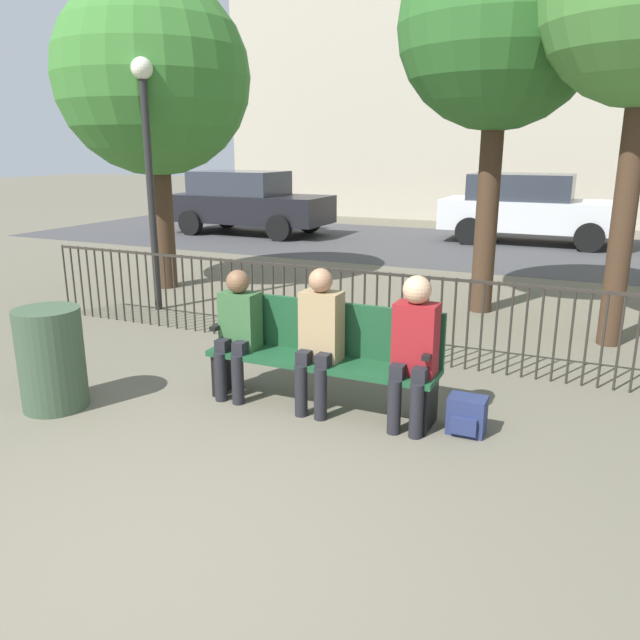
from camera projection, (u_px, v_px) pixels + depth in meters
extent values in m
plane|color=#605B4C|center=(153.00, 555.00, 3.50)|extent=(80.00, 80.00, 0.00)
cube|color=#194728|center=(320.00, 362.00, 5.39)|extent=(2.06, 0.45, 0.05)
cube|color=#194728|center=(329.00, 327.00, 5.49)|extent=(2.06, 0.05, 0.47)
cube|color=black|center=(226.00, 370.00, 5.84)|extent=(0.06, 0.38, 0.40)
cube|color=black|center=(429.00, 404.00, 5.06)|extent=(0.06, 0.38, 0.40)
cube|color=black|center=(224.00, 324.00, 5.72)|extent=(0.06, 0.38, 0.04)
cube|color=black|center=(431.00, 352.00, 4.94)|extent=(0.06, 0.38, 0.04)
cylinder|color=black|center=(221.00, 377.00, 5.60)|extent=(0.11, 0.11, 0.45)
cylinder|color=black|center=(238.00, 380.00, 5.53)|extent=(0.11, 0.11, 0.45)
cube|color=black|center=(226.00, 345.00, 5.61)|extent=(0.11, 0.20, 0.12)
cube|color=black|center=(243.00, 347.00, 5.54)|extent=(0.11, 0.20, 0.12)
cube|color=#335B33|center=(240.00, 320.00, 5.63)|extent=(0.34, 0.22, 0.51)
sphere|color=brown|center=(238.00, 281.00, 5.52)|extent=(0.21, 0.21, 0.21)
cylinder|color=black|center=(301.00, 391.00, 5.28)|extent=(0.11, 0.11, 0.45)
cylinder|color=black|center=(320.00, 394.00, 5.21)|extent=(0.11, 0.11, 0.45)
cube|color=black|center=(306.00, 356.00, 5.29)|extent=(0.11, 0.20, 0.12)
cube|color=black|center=(325.00, 359.00, 5.22)|extent=(0.11, 0.20, 0.12)
cube|color=#997F59|center=(322.00, 326.00, 5.30)|extent=(0.34, 0.22, 0.60)
sphere|color=#A37556|center=(321.00, 280.00, 5.17)|extent=(0.20, 0.20, 0.20)
cylinder|color=black|center=(394.00, 407.00, 4.95)|extent=(0.11, 0.11, 0.45)
cylinder|color=black|center=(416.00, 411.00, 4.88)|extent=(0.11, 0.11, 0.45)
cube|color=black|center=(399.00, 370.00, 4.96)|extent=(0.11, 0.20, 0.12)
cube|color=black|center=(421.00, 374.00, 4.89)|extent=(0.11, 0.20, 0.12)
cube|color=maroon|center=(416.00, 339.00, 4.97)|extent=(0.34, 0.22, 0.58)
sphere|color=tan|center=(417.00, 290.00, 4.84)|extent=(0.23, 0.23, 0.23)
cube|color=navy|center=(467.00, 415.00, 4.97)|extent=(0.29, 0.21, 0.31)
cube|color=navy|center=(463.00, 426.00, 4.88)|extent=(0.21, 0.04, 0.14)
cylinder|color=#2D2823|center=(66.00, 280.00, 8.50)|extent=(0.02, 0.02, 0.95)
cylinder|color=#2D2823|center=(73.00, 280.00, 8.44)|extent=(0.02, 0.02, 0.95)
cylinder|color=#2D2823|center=(81.00, 281.00, 8.38)|extent=(0.02, 0.02, 0.95)
cylinder|color=#2D2823|center=(89.00, 282.00, 8.33)|extent=(0.02, 0.02, 0.95)
cylinder|color=#2D2823|center=(97.00, 283.00, 8.27)|extent=(0.02, 0.02, 0.95)
cylinder|color=#2D2823|center=(105.00, 284.00, 8.22)|extent=(0.02, 0.02, 0.95)
cylinder|color=#2D2823|center=(114.00, 285.00, 8.16)|extent=(0.02, 0.02, 0.95)
cylinder|color=#2D2823|center=(122.00, 286.00, 8.11)|extent=(0.02, 0.02, 0.95)
cylinder|color=#2D2823|center=(130.00, 287.00, 8.05)|extent=(0.02, 0.02, 0.95)
cylinder|color=#2D2823|center=(139.00, 288.00, 7.99)|extent=(0.02, 0.02, 0.95)
cylinder|color=#2D2823|center=(148.00, 289.00, 7.94)|extent=(0.02, 0.02, 0.95)
cylinder|color=#2D2823|center=(157.00, 290.00, 7.88)|extent=(0.02, 0.02, 0.95)
cylinder|color=#2D2823|center=(166.00, 291.00, 7.83)|extent=(0.02, 0.02, 0.95)
cylinder|color=#2D2823|center=(175.00, 292.00, 7.77)|extent=(0.02, 0.02, 0.95)
cylinder|color=#2D2823|center=(184.00, 293.00, 7.71)|extent=(0.02, 0.02, 0.95)
cylinder|color=#2D2823|center=(193.00, 294.00, 7.66)|extent=(0.02, 0.02, 0.95)
cylinder|color=#2D2823|center=(203.00, 295.00, 7.60)|extent=(0.02, 0.02, 0.95)
cylinder|color=#2D2823|center=(212.00, 296.00, 7.55)|extent=(0.02, 0.02, 0.95)
cylinder|color=#2D2823|center=(222.00, 297.00, 7.49)|extent=(0.02, 0.02, 0.95)
cylinder|color=#2D2823|center=(232.00, 298.00, 7.44)|extent=(0.02, 0.02, 0.95)
cylinder|color=#2D2823|center=(242.00, 300.00, 7.38)|extent=(0.02, 0.02, 0.95)
cylinder|color=#2D2823|center=(252.00, 301.00, 7.32)|extent=(0.02, 0.02, 0.95)
cylinder|color=#2D2823|center=(263.00, 302.00, 7.27)|extent=(0.02, 0.02, 0.95)
cylinder|color=#2D2823|center=(273.00, 303.00, 7.21)|extent=(0.02, 0.02, 0.95)
cylinder|color=#2D2823|center=(284.00, 304.00, 7.16)|extent=(0.02, 0.02, 0.95)
cylinder|color=#2D2823|center=(295.00, 306.00, 7.10)|extent=(0.02, 0.02, 0.95)
cylinder|color=#2D2823|center=(306.00, 307.00, 7.04)|extent=(0.02, 0.02, 0.95)
cylinder|color=#2D2823|center=(317.00, 308.00, 6.99)|extent=(0.02, 0.02, 0.95)
cylinder|color=#2D2823|center=(329.00, 309.00, 6.93)|extent=(0.02, 0.02, 0.95)
cylinder|color=#2D2823|center=(340.00, 311.00, 6.88)|extent=(0.02, 0.02, 0.95)
cylinder|color=#2D2823|center=(352.00, 312.00, 6.82)|extent=(0.02, 0.02, 0.95)
cylinder|color=#2D2823|center=(364.00, 313.00, 6.77)|extent=(0.02, 0.02, 0.95)
cylinder|color=#2D2823|center=(376.00, 315.00, 6.71)|extent=(0.02, 0.02, 0.95)
cylinder|color=#2D2823|center=(389.00, 316.00, 6.65)|extent=(0.02, 0.02, 0.95)
cylinder|color=#2D2823|center=(401.00, 318.00, 6.60)|extent=(0.02, 0.02, 0.95)
cylinder|color=#2D2823|center=(414.00, 319.00, 6.54)|extent=(0.02, 0.02, 0.95)
cylinder|color=#2D2823|center=(427.00, 321.00, 6.49)|extent=(0.02, 0.02, 0.95)
cylinder|color=#2D2823|center=(440.00, 322.00, 6.43)|extent=(0.02, 0.02, 0.95)
cylinder|color=#2D2823|center=(454.00, 324.00, 6.37)|extent=(0.02, 0.02, 0.95)
cylinder|color=#2D2823|center=(468.00, 325.00, 6.32)|extent=(0.02, 0.02, 0.95)
cylinder|color=#2D2823|center=(482.00, 327.00, 6.26)|extent=(0.02, 0.02, 0.95)
cylinder|color=#2D2823|center=(496.00, 328.00, 6.21)|extent=(0.02, 0.02, 0.95)
cylinder|color=#2D2823|center=(510.00, 330.00, 6.15)|extent=(0.02, 0.02, 0.95)
cylinder|color=#2D2823|center=(525.00, 332.00, 6.10)|extent=(0.02, 0.02, 0.95)
cylinder|color=#2D2823|center=(540.00, 333.00, 6.04)|extent=(0.02, 0.02, 0.95)
cylinder|color=#2D2823|center=(555.00, 335.00, 5.98)|extent=(0.02, 0.02, 0.95)
cylinder|color=#2D2823|center=(571.00, 337.00, 5.93)|extent=(0.02, 0.02, 0.95)
cylinder|color=#2D2823|center=(587.00, 339.00, 5.87)|extent=(0.02, 0.02, 0.95)
cylinder|color=#2D2823|center=(603.00, 340.00, 5.82)|extent=(0.02, 0.02, 0.95)
cylinder|color=#2D2823|center=(620.00, 342.00, 5.76)|extent=(0.02, 0.02, 0.95)
cylinder|color=#2D2823|center=(636.00, 344.00, 5.70)|extent=(0.02, 0.02, 0.95)
cube|color=#2D2823|center=(379.00, 273.00, 6.58)|extent=(9.00, 0.03, 0.03)
cylinder|color=#422D1E|center=(162.00, 212.00, 9.94)|extent=(0.35, 0.35, 2.44)
sphere|color=#38752D|center=(153.00, 77.00, 9.40)|extent=(2.93, 2.93, 2.93)
cylinder|color=#422D1E|center=(488.00, 203.00, 8.36)|extent=(0.30, 0.30, 2.99)
sphere|color=#2D6628|center=(500.00, 25.00, 7.77)|extent=(2.57, 2.57, 2.57)
cylinder|color=#422D1E|center=(625.00, 210.00, 6.86)|extent=(0.26, 0.26, 3.11)
cylinder|color=black|center=(151.00, 198.00, 8.43)|extent=(0.10, 0.10, 3.11)
sphere|color=silver|center=(142.00, 68.00, 7.99)|extent=(0.28, 0.28, 0.28)
cube|color=#3D3D3F|center=(498.00, 249.00, 14.03)|extent=(24.00, 6.00, 0.01)
cube|color=silver|center=(533.00, 215.00, 14.76)|extent=(4.20, 1.70, 0.70)
cube|color=#2D333D|center=(521.00, 187.00, 14.71)|extent=(2.31, 1.56, 0.60)
cylinder|color=black|center=(589.00, 238.00, 13.57)|extent=(0.64, 0.20, 0.64)
cylinder|color=black|center=(592.00, 228.00, 15.10)|extent=(0.64, 0.20, 0.64)
cylinder|color=black|center=(469.00, 231.00, 14.61)|extent=(0.64, 0.20, 0.64)
cylinder|color=black|center=(483.00, 223.00, 16.14)|extent=(0.64, 0.20, 0.64)
cube|color=black|center=(251.00, 208.00, 16.36)|extent=(4.20, 1.70, 0.70)
cube|color=#2D333D|center=(239.00, 183.00, 16.32)|extent=(2.31, 1.56, 0.60)
cylinder|color=black|center=(279.00, 228.00, 15.18)|extent=(0.64, 0.20, 0.64)
cylinder|color=black|center=(310.00, 221.00, 16.70)|extent=(0.64, 0.20, 0.64)
cylinder|color=black|center=(191.00, 223.00, 16.21)|extent=(0.64, 0.20, 0.64)
cylinder|color=black|center=(227.00, 216.00, 17.74)|extent=(0.64, 0.20, 0.64)
cylinder|color=#384C38|center=(51.00, 359.00, 5.40)|extent=(0.56, 0.56, 0.89)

